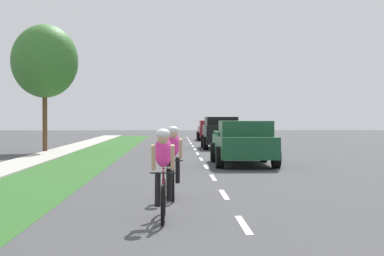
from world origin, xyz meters
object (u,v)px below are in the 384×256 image
cyclist_trailing (173,161)px  pickup_dark_green (243,143)px  street_tree_near (45,61)px  cyclist_lead (163,173)px  sedan_maroon (210,130)px  suv_black (221,132)px

cyclist_trailing → pickup_dark_green: (2.58, 9.39, 0.02)m
street_tree_near → pickup_dark_green: bearing=-44.4°
cyclist_lead → sedan_maroon: 37.14m
street_tree_near → cyclist_trailing: bearing=-70.3°
cyclist_trailing → pickup_dark_green: size_ratio=0.34×
street_tree_near → cyclist_lead: bearing=-73.3°
suv_black → sedan_maroon: size_ratio=1.09×
cyclist_trailing → suv_black: bearing=82.9°
cyclist_lead → suv_black: suv_black is taller
sedan_maroon → street_tree_near: size_ratio=0.66×
pickup_dark_green → sedan_maroon: bearing=89.5°
cyclist_lead → pickup_dark_green: (2.74, 12.27, 0.02)m
cyclist_lead → pickup_dark_green: bearing=77.4°
cyclist_lead → pickup_dark_green: 12.57m
cyclist_lead → sedan_maroon: bearing=85.4°
suv_black → pickup_dark_green: bearing=-90.5°
street_tree_near → suv_black: bearing=20.0°
pickup_dark_green → street_tree_near: (-9.12, 8.92, 3.78)m
sedan_maroon → pickup_dark_green: bearing=-90.5°
cyclist_lead → cyclist_trailing: bearing=86.8°
cyclist_lead → suv_black: bearing=83.4°
cyclist_trailing → suv_black: 21.82m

